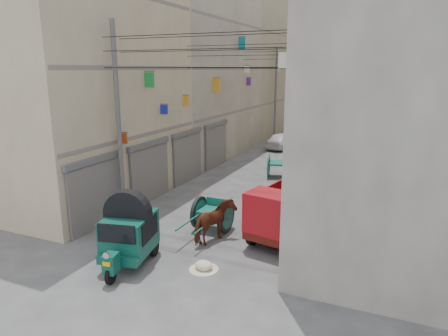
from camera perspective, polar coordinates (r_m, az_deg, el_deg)
The scene contains 18 objects.
ground at distance 11.39m, azimuth -18.12°, elevation -19.48°, with size 140.00×140.00×0.00m, color #414143.
building_row_left at distance 43.56m, azimuth 4.12°, elevation 14.32°, with size 8.00×62.00×14.00m.
building_row_right at distance 41.04m, azimuth 26.23°, elevation 13.00°, with size 8.00×62.00×14.00m.
end_cap_building at distance 73.20m, azimuth 18.97°, elevation 13.50°, with size 22.00×10.00×13.00m, color tan.
shutters_left at distance 20.78m, azimuth -7.65°, elevation 0.88°, with size 0.18×14.40×2.88m.
signboards at distance 29.45m, azimuth 10.57°, elevation 8.42°, with size 8.22×40.52×5.67m.
ac_units at distance 14.93m, azimuth 12.57°, elevation 18.57°, with size 0.70×6.55×3.35m.
utility_poles at distance 24.90m, azimuth 8.14°, elevation 8.86°, with size 7.40×22.20×8.00m.
overhead_cables at distance 22.32m, azimuth 6.51°, elevation 15.45°, with size 7.40×22.52×1.12m.
auto_rickshaw at distance 13.30m, azimuth -13.45°, elevation -8.76°, with size 1.89×2.75×1.87m.
tonga_cart at distance 15.67m, azimuth -1.65°, elevation -6.54°, with size 1.39×2.84×1.28m.
mini_truck at distance 14.66m, azimuth 8.19°, elevation -6.78°, with size 2.27×3.93×2.08m.
second_cart at distance 23.41m, azimuth 8.27°, elevation 0.49°, with size 1.88×1.74×1.43m.
feed_sack at distance 12.94m, azimuth -2.91°, elevation -13.72°, with size 0.58×0.46×0.29m, color beige.
horse at distance 14.58m, azimuth -1.37°, elevation -7.77°, with size 0.81×1.79×1.51m, color brown.
distant_car_white at distance 32.01m, azimuth 8.49°, elevation 3.91°, with size 1.54×3.82×1.30m, color silver.
distant_car_grey at distance 43.29m, azimuth 18.42°, elevation 5.78°, with size 1.12×3.21×1.06m, color #4E5250.
distant_car_green at distance 50.13m, azimuth 15.15°, elevation 7.09°, with size 1.62×3.99×1.16m, color #1D5647.
Camera 1 is at (6.67, -6.90, 6.15)m, focal length 32.00 mm.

